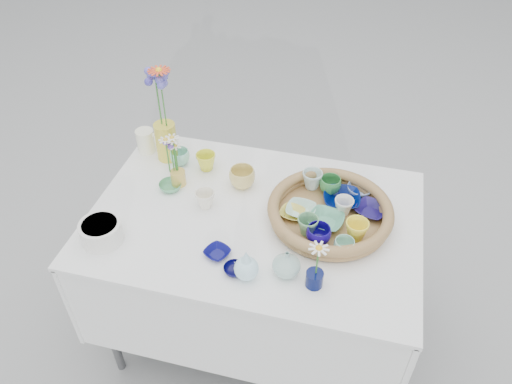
% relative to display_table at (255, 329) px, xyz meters
% --- Properties ---
extents(ground, '(80.00, 80.00, 0.00)m').
position_rel_display_table_xyz_m(ground, '(0.00, 0.00, 0.00)').
color(ground, '#959595').
extents(display_table, '(1.26, 0.86, 0.77)m').
position_rel_display_table_xyz_m(display_table, '(0.00, 0.00, 0.00)').
color(display_table, white).
rests_on(display_table, ground).
extents(wicker_tray, '(0.47, 0.47, 0.08)m').
position_rel_display_table_xyz_m(wicker_tray, '(0.28, 0.05, 0.80)').
color(wicker_tray, brown).
rests_on(wicker_tray, display_table).
extents(tray_ceramic_0, '(0.16, 0.16, 0.04)m').
position_rel_display_table_xyz_m(tray_ceramic_0, '(0.31, 0.14, 0.80)').
color(tray_ceramic_0, '#010E4B').
rests_on(tray_ceramic_0, wicker_tray).
extents(tray_ceramic_1, '(0.15, 0.15, 0.03)m').
position_rel_display_table_xyz_m(tray_ceramic_1, '(0.43, 0.11, 0.80)').
color(tray_ceramic_1, '#191151').
rests_on(tray_ceramic_1, wicker_tray).
extents(tray_ceramic_2, '(0.11, 0.11, 0.08)m').
position_rel_display_table_xyz_m(tray_ceramic_2, '(0.39, -0.04, 0.82)').
color(tray_ceramic_2, yellow).
rests_on(tray_ceramic_2, wicker_tray).
extents(tray_ceramic_3, '(0.15, 0.15, 0.03)m').
position_rel_display_table_xyz_m(tray_ceramic_3, '(0.27, 0.01, 0.80)').
color(tray_ceramic_3, '#56A27F').
rests_on(tray_ceramic_3, wicker_tray).
extents(tray_ceramic_4, '(0.08, 0.08, 0.07)m').
position_rel_display_table_xyz_m(tray_ceramic_4, '(0.21, -0.06, 0.82)').
color(tray_ceramic_4, '#63A16A').
rests_on(tray_ceramic_4, wicker_tray).
extents(tray_ceramic_5, '(0.12, 0.12, 0.03)m').
position_rel_display_table_xyz_m(tray_ceramic_5, '(0.17, 0.04, 0.80)').
color(tray_ceramic_5, '#AEDEC9').
rests_on(tray_ceramic_5, wicker_tray).
extents(tray_ceramic_6, '(0.10, 0.10, 0.08)m').
position_rel_display_table_xyz_m(tray_ceramic_6, '(0.19, 0.20, 0.82)').
color(tray_ceramic_6, silver).
rests_on(tray_ceramic_6, wicker_tray).
extents(tray_ceramic_7, '(0.09, 0.09, 0.07)m').
position_rel_display_table_xyz_m(tray_ceramic_7, '(0.33, 0.08, 0.82)').
color(tray_ceramic_7, white).
rests_on(tray_ceramic_7, wicker_tray).
extents(tray_ceramic_8, '(0.12, 0.12, 0.03)m').
position_rel_display_table_xyz_m(tray_ceramic_8, '(0.38, 0.22, 0.80)').
color(tray_ceramic_8, '#96B6F2').
rests_on(tray_ceramic_8, wicker_tray).
extents(tray_ceramic_9, '(0.12, 0.12, 0.07)m').
position_rel_display_table_xyz_m(tray_ceramic_9, '(0.26, -0.09, 0.82)').
color(tray_ceramic_9, '#12056F').
rests_on(tray_ceramic_9, wicker_tray).
extents(tray_ceramic_10, '(0.11, 0.11, 0.02)m').
position_rel_display_table_xyz_m(tray_ceramic_10, '(0.14, 0.02, 0.79)').
color(tray_ceramic_10, '#DAC650').
rests_on(tray_ceramic_10, wicker_tray).
extents(tray_ceramic_11, '(0.10, 0.10, 0.06)m').
position_rel_display_table_xyz_m(tray_ceramic_11, '(0.35, -0.12, 0.81)').
color(tray_ceramic_11, '#90D9BD').
rests_on(tray_ceramic_11, wicker_tray).
extents(tray_ceramic_12, '(0.10, 0.10, 0.07)m').
position_rel_display_table_xyz_m(tray_ceramic_12, '(0.26, 0.19, 0.82)').
color(tray_ceramic_12, '#34843F').
rests_on(tray_ceramic_12, wicker_tray).
extents(loose_ceramic_0, '(0.09, 0.09, 0.08)m').
position_rel_display_table_xyz_m(loose_ceramic_0, '(-0.27, 0.23, 0.80)').
color(loose_ceramic_0, yellow).
rests_on(loose_ceramic_0, display_table).
extents(loose_ceramic_1, '(0.14, 0.14, 0.08)m').
position_rel_display_table_xyz_m(loose_ceramic_1, '(-0.09, 0.16, 0.81)').
color(loose_ceramic_1, '#D4BE66').
rests_on(loose_ceramic_1, display_table).
extents(loose_ceramic_2, '(0.11, 0.11, 0.03)m').
position_rel_display_table_xyz_m(loose_ceramic_2, '(-0.37, 0.07, 0.78)').
color(loose_ceramic_2, '#52A26F').
rests_on(loose_ceramic_2, display_table).
extents(loose_ceramic_3, '(0.09, 0.09, 0.07)m').
position_rel_display_table_xyz_m(loose_ceramic_3, '(-0.20, 0.01, 0.80)').
color(loose_ceramic_3, white).
rests_on(loose_ceramic_3, display_table).
extents(loose_ceramic_4, '(0.12, 0.12, 0.02)m').
position_rel_display_table_xyz_m(loose_ceramic_4, '(-0.08, -0.23, 0.78)').
color(loose_ceramic_4, '#0A0A54').
rests_on(loose_ceramic_4, display_table).
extents(loose_ceramic_5, '(0.09, 0.09, 0.07)m').
position_rel_display_table_xyz_m(loose_ceramic_5, '(-0.39, 0.24, 0.80)').
color(loose_ceramic_5, '#85D1BD').
rests_on(loose_ceramic_5, display_table).
extents(loose_ceramic_6, '(0.10, 0.10, 0.02)m').
position_rel_display_table_xyz_m(loose_ceramic_6, '(0.00, -0.28, 0.78)').
color(loose_ceramic_6, '#050437').
rests_on(loose_ceramic_6, display_table).
extents(fluted_bowl, '(0.16, 0.16, 0.08)m').
position_rel_display_table_xyz_m(fluted_bowl, '(-0.51, -0.26, 0.80)').
color(fluted_bowl, white).
rests_on(fluted_bowl, display_table).
extents(bud_vase_paleblue, '(0.10, 0.10, 0.13)m').
position_rel_display_table_xyz_m(bud_vase_paleblue, '(0.05, -0.30, 0.83)').
color(bud_vase_paleblue, '#BFF1FF').
rests_on(bud_vase_paleblue, display_table).
extents(bud_vase_seafoam, '(0.11, 0.11, 0.10)m').
position_rel_display_table_xyz_m(bud_vase_seafoam, '(0.17, -0.25, 0.82)').
color(bud_vase_seafoam, '#9BC0B5').
rests_on(bud_vase_seafoam, display_table).
extents(bud_vase_cobalt, '(0.08, 0.08, 0.06)m').
position_rel_display_table_xyz_m(bud_vase_cobalt, '(0.27, -0.27, 0.79)').
color(bud_vase_cobalt, '#040C3C').
rests_on(bud_vase_cobalt, display_table).
extents(single_daisy, '(0.10, 0.10, 0.14)m').
position_rel_display_table_xyz_m(single_daisy, '(0.28, -0.27, 0.88)').
color(single_daisy, white).
rests_on(single_daisy, bud_vase_cobalt).
extents(tall_vase_yellow, '(0.12, 0.12, 0.17)m').
position_rel_display_table_xyz_m(tall_vase_yellow, '(-0.46, 0.27, 0.85)').
color(tall_vase_yellow, gold).
rests_on(tall_vase_yellow, display_table).
extents(gerbera, '(0.13, 0.13, 0.27)m').
position_rel_display_table_xyz_m(gerbera, '(-0.45, 0.26, 1.06)').
color(gerbera, '#EA4B27').
rests_on(gerbera, tall_vase_yellow).
extents(hydrangea, '(0.11, 0.11, 0.29)m').
position_rel_display_table_xyz_m(hydrangea, '(-0.47, 0.27, 1.04)').
color(hydrangea, '#3D369D').
rests_on(hydrangea, tall_vase_yellow).
extents(white_pitcher, '(0.13, 0.12, 0.11)m').
position_rel_display_table_xyz_m(white_pitcher, '(-0.57, 0.29, 0.82)').
color(white_pitcher, white).
rests_on(white_pitcher, display_table).
extents(daisy_cup, '(0.08, 0.08, 0.07)m').
position_rel_display_table_xyz_m(daisy_cup, '(-0.35, 0.11, 0.80)').
color(daisy_cup, gold).
rests_on(daisy_cup, display_table).
extents(daisy_posy, '(0.11, 0.11, 0.17)m').
position_rel_display_table_xyz_m(daisy_posy, '(-0.37, 0.12, 0.91)').
color(daisy_posy, white).
rests_on(daisy_posy, daisy_cup).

